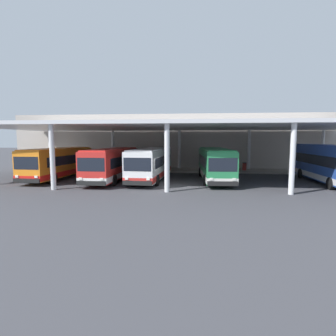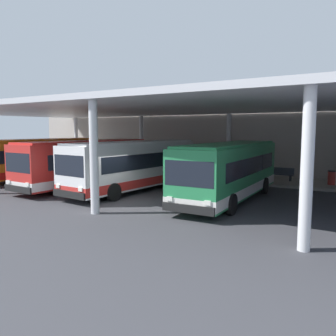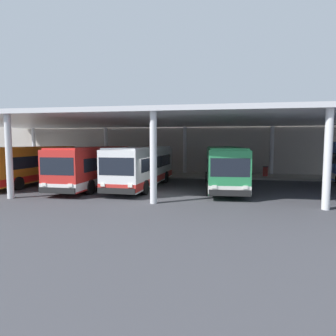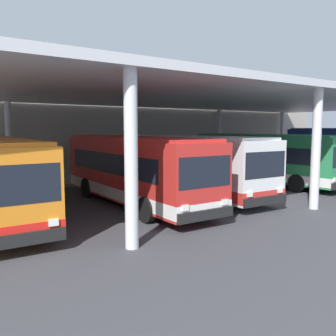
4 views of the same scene
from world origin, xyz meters
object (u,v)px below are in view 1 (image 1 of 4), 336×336
bus_second_bay (112,164)px  trash_bin (244,166)px  bus_far_bay (215,164)px  bus_departing (327,163)px  bus_nearest_bay (59,163)px  bench_waiting (216,166)px  bus_middle_bay (151,164)px

bus_second_bay → trash_bin: bearing=30.7°
trash_bin → bus_second_bay: bearing=-149.3°
bus_far_bay → bus_departing: (10.30, -0.56, 0.19)m
bus_nearest_bay → trash_bin: 21.78m
bus_second_bay → trash_bin: (14.38, 8.54, -0.98)m
bench_waiting → bus_far_bay: bearing=-95.6°
bus_nearest_bay → bus_middle_bay: bearing=-1.7°
bus_middle_bay → bus_departing: size_ratio=0.94×
bus_nearest_bay → bus_far_bay: same height
bus_departing → bench_waiting: size_ratio=6.32×
bus_second_bay → bus_middle_bay: 3.85m
bus_second_bay → bus_nearest_bay: bearing=173.0°
bus_departing → trash_bin: size_ratio=11.61×
bus_nearest_bay → bench_waiting: bus_nearest_bay is taller
bus_far_bay → bus_departing: bearing=-3.1°
bus_nearest_bay → bus_second_bay: size_ratio=1.00×
bus_middle_bay → bus_far_bay: (6.31, 0.44, 0.00)m
bus_second_bay → bus_far_bay: (10.14, 0.89, 0.00)m
bus_middle_bay → bench_waiting: 11.07m
bus_middle_bay → bus_departing: bus_departing is taller
bus_nearest_bay → bus_middle_bay: (9.76, -0.28, 0.00)m
bus_middle_bay → bench_waiting: bus_middle_bay is taller
bus_far_bay → bus_departing: bus_departing is taller
bus_middle_bay → bus_nearest_bay: bearing=178.3°
bus_departing → trash_bin: bearing=126.4°
bus_departing → bench_waiting: 12.85m
bus_nearest_bay → bus_middle_bay: size_ratio=1.00×
bus_nearest_bay → bench_waiting: size_ratio=5.90×
bench_waiting → trash_bin: bearing=-5.7°
bus_second_bay → bus_far_bay: bearing=5.0°
bus_nearest_bay → bus_departing: bus_departing is taller
bench_waiting → trash_bin: trash_bin is taller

